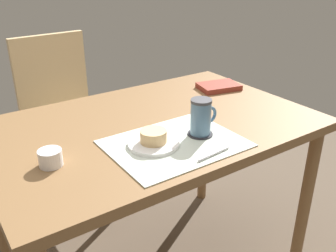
% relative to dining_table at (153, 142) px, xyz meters
% --- Properties ---
extents(dining_table, '(1.20, 0.78, 0.75)m').
position_rel_dining_table_xyz_m(dining_table, '(0.00, 0.00, 0.00)').
color(dining_table, brown).
rests_on(dining_table, ground_plane).
extents(wooden_chair, '(0.43, 0.43, 0.94)m').
position_rel_dining_table_xyz_m(wooden_chair, '(-0.09, 0.75, -0.16)').
color(wooden_chair, '#D1B27F').
rests_on(wooden_chair, ground_plane).
extents(placemat, '(0.43, 0.33, 0.00)m').
position_rel_dining_table_xyz_m(placemat, '(-0.03, -0.19, 0.09)').
color(placemat, silver).
rests_on(placemat, dining_table).
extents(pastry_plate, '(0.17, 0.17, 0.01)m').
position_rel_dining_table_xyz_m(pastry_plate, '(-0.10, -0.17, 0.09)').
color(pastry_plate, white).
rests_on(pastry_plate, placemat).
extents(pastry, '(0.09, 0.09, 0.04)m').
position_rel_dining_table_xyz_m(pastry, '(-0.10, -0.17, 0.12)').
color(pastry, '#E5BC7F').
rests_on(pastry, pastry_plate).
extents(coffee_coaster, '(0.09, 0.09, 0.00)m').
position_rel_dining_table_xyz_m(coffee_coaster, '(0.07, -0.19, 0.09)').
color(coffee_coaster, '#232328').
rests_on(coffee_coaster, placemat).
extents(coffee_mug, '(0.10, 0.07, 0.12)m').
position_rel_dining_table_xyz_m(coffee_mug, '(0.08, -0.19, 0.15)').
color(coffee_mug, slate).
rests_on(coffee_mug, coffee_coaster).
extents(teaspoon, '(0.13, 0.02, 0.01)m').
position_rel_dining_table_xyz_m(teaspoon, '(0.02, -0.33, 0.09)').
color(teaspoon, silver).
rests_on(teaspoon, placemat).
extents(sugar_bowl, '(0.07, 0.07, 0.05)m').
position_rel_dining_table_xyz_m(sugar_bowl, '(-0.41, -0.10, 0.11)').
color(sugar_bowl, white).
rests_on(sugar_bowl, dining_table).
extents(small_book, '(0.20, 0.16, 0.02)m').
position_rel_dining_table_xyz_m(small_book, '(0.45, 0.14, 0.10)').
color(small_book, maroon).
rests_on(small_book, dining_table).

